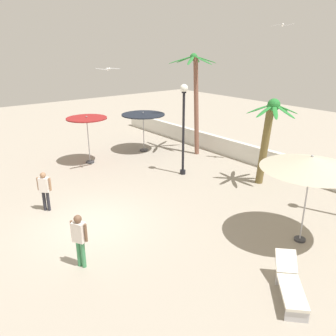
{
  "coord_description": "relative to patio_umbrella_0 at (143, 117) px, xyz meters",
  "views": [
    {
      "loc": [
        10.22,
        -4.64,
        6.14
      ],
      "look_at": [
        0.0,
        3.46,
        1.4
      ],
      "focal_mm": 36.59,
      "sensor_mm": 36.0,
      "label": 1
    }
  ],
  "objects": [
    {
      "name": "palm_tree_0",
      "position": [
        2.19,
        2.11,
        1.48
      ],
      "size": [
        2.8,
        2.54,
        5.67
      ],
      "color": "brown",
      "rests_on": "ground_plane"
    },
    {
      "name": "patio_umbrella_2",
      "position": [
        11.57,
        -1.73,
        0.62
      ],
      "size": [
        3.07,
        3.07,
        2.98
      ],
      "color": "#333338",
      "rests_on": "ground_plane"
    },
    {
      "name": "guest_0",
      "position": [
        8.39,
        -8.0,
        -1.09
      ],
      "size": [
        0.51,
        0.38,
        1.67
      ],
      "color": "#3F8C59",
      "rests_on": "ground_plane"
    },
    {
      "name": "guest_1",
      "position": [
        4.19,
        -7.5,
        -1.15
      ],
      "size": [
        0.42,
        0.43,
        1.58
      ],
      "color": "#26262D",
      "rests_on": "ground_plane"
    },
    {
      "name": "boundary_wall",
      "position": [
        6.36,
        3.25,
        -1.6
      ],
      "size": [
        25.2,
        0.3,
        0.99
      ],
      "primitive_type": "cube",
      "color": "silver",
      "rests_on": "ground_plane"
    },
    {
      "name": "seagull_1",
      "position": [
        6.39,
        3.62,
        4.87
      ],
      "size": [
        0.92,
        0.74,
        0.14
      ],
      "color": "white"
    },
    {
      "name": "seagull_0",
      "position": [
        2.34,
        -3.46,
        2.98
      ],
      "size": [
        0.38,
        1.22,
        0.14
      ],
      "color": "white"
    },
    {
      "name": "ground_plane",
      "position": [
        6.36,
        -6.63,
        -2.1
      ],
      "size": [
        56.0,
        56.0,
        0.0
      ],
      "primitive_type": "plane",
      "color": "#9E9384"
    },
    {
      "name": "lounge_chair_0",
      "position": [
        12.87,
        -4.35,
        -1.71
      ],
      "size": [
        1.7,
        1.73,
        0.84
      ],
      "color": "#B7B7BC",
      "rests_on": "ground_plane"
    },
    {
      "name": "patio_umbrella_0",
      "position": [
        0.0,
        0.0,
        0.0
      ],
      "size": [
        2.55,
        2.55,
        2.39
      ],
      "color": "#333338",
      "rests_on": "ground_plane"
    },
    {
      "name": "palm_tree_1",
      "position": [
        7.78,
        1.33,
        0.44
      ],
      "size": [
        2.27,
        2.26,
        3.98
      ],
      "color": "brown",
      "rests_on": "ground_plane"
    },
    {
      "name": "lamp_post_0",
      "position": [
        4.47,
        -0.73,
        0.63
      ],
      "size": [
        0.37,
        0.37,
        4.41
      ],
      "color": "black",
      "rests_on": "ground_plane"
    },
    {
      "name": "patio_umbrella_1",
      "position": [
        0.0,
        -3.59,
        0.21
      ],
      "size": [
        2.13,
        2.13,
        2.59
      ],
      "color": "#333338",
      "rests_on": "ground_plane"
    }
  ]
}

